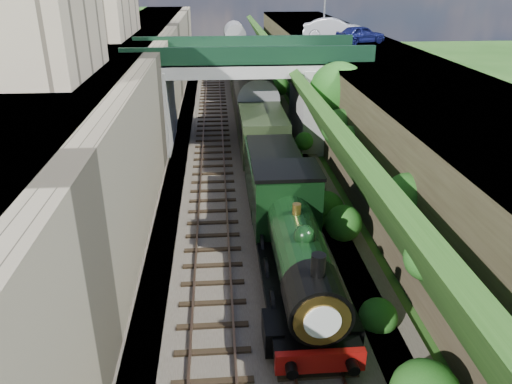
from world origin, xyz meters
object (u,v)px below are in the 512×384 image
(car_silver, at_px, (334,29))
(locomotive, at_px, (296,249))
(road_bridge, at_px, (253,88))
(car_blue, at_px, (360,34))
(tree, at_px, (339,93))
(tender, at_px, (274,181))

(car_silver, relative_size, locomotive, 0.50)
(road_bridge, relative_size, car_silver, 3.12)
(car_blue, height_order, locomotive, car_blue)
(road_bridge, height_order, tree, road_bridge)
(road_bridge, xyz_separation_m, locomotive, (0.26, -18.51, -2.18))
(car_blue, bearing_deg, road_bridge, 99.59)
(road_bridge, xyz_separation_m, tender, (0.26, -11.15, -2.46))
(road_bridge, height_order, locomotive, road_bridge)
(car_silver, distance_m, locomotive, 28.72)
(tree, height_order, car_silver, car_silver)
(car_blue, xyz_separation_m, tender, (-8.72, -16.89, -5.33))
(car_silver, bearing_deg, road_bridge, 151.72)
(road_bridge, distance_m, tree, 6.87)
(tree, relative_size, car_blue, 1.61)
(tender, bearing_deg, locomotive, -90.00)
(tree, bearing_deg, tender, -126.20)
(tree, bearing_deg, locomotive, -108.85)
(road_bridge, bearing_deg, locomotive, -89.21)
(tree, relative_size, tender, 1.10)
(car_silver, bearing_deg, tender, 172.20)
(car_silver, height_order, tender, car_silver)
(tender, bearing_deg, car_blue, 62.69)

